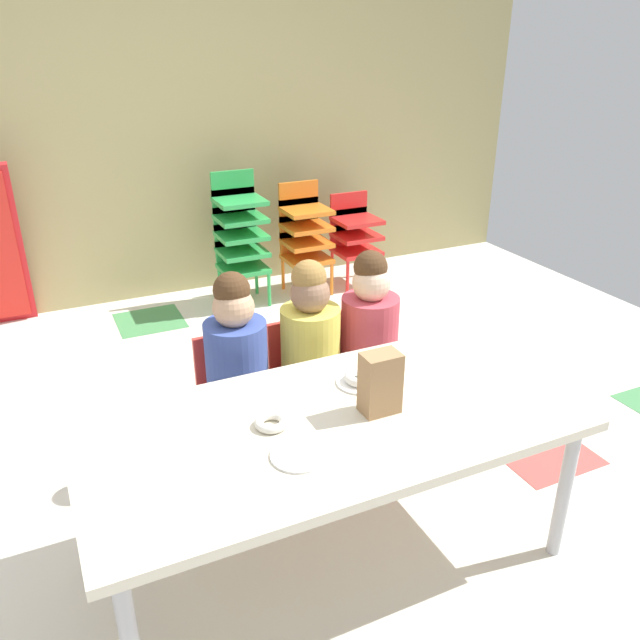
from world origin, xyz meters
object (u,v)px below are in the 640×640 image
(craft_table, at_px, (331,431))
(donut_powdered_on_plate, at_px, (361,377))
(kid_chair_red_stack, at_px, (354,233))
(kid_chair_orange_stack, at_px, (304,231))
(seated_child_middle_seat, at_px, (310,341))
(kid_chair_green_stack, at_px, (239,232))
(paper_plate_near_edge, at_px, (360,382))
(seated_child_near_camera, at_px, (236,356))
(paper_plate_center_table, at_px, (300,455))
(seated_child_far_right, at_px, (369,329))
(donut_powdered_loose, at_px, (271,422))
(paper_bag_brown, at_px, (380,383))

(craft_table, xyz_separation_m, donut_powdered_on_plate, (0.20, 0.17, 0.07))
(kid_chair_red_stack, bearing_deg, craft_table, -119.64)
(craft_table, distance_m, kid_chair_orange_stack, 2.67)
(seated_child_middle_seat, bearing_deg, kid_chair_green_stack, 80.87)
(craft_table, bearing_deg, paper_plate_near_edge, 39.55)
(paper_plate_near_edge, bearing_deg, kid_chair_green_stack, 82.57)
(kid_chair_orange_stack, bearing_deg, kid_chair_red_stack, -0.07)
(craft_table, xyz_separation_m, seated_child_near_camera, (-0.13, 0.64, 0.01))
(paper_plate_center_table, bearing_deg, seated_child_near_camera, 86.19)
(seated_child_far_right, bearing_deg, paper_plate_center_table, -131.02)
(kid_chair_red_stack, bearing_deg, paper_plate_center_table, -121.21)
(kid_chair_orange_stack, xyz_separation_m, donut_powdered_on_plate, (-0.79, -2.30, 0.16))
(craft_table, relative_size, seated_child_middle_seat, 1.84)
(donut_powdered_on_plate, bearing_deg, seated_child_far_right, 57.52)
(seated_child_near_camera, relative_size, paper_plate_center_table, 5.10)
(kid_chair_orange_stack, bearing_deg, seated_child_far_right, -104.98)
(kid_chair_red_stack, xyz_separation_m, donut_powdered_loose, (-1.60, -2.43, 0.21))
(seated_child_far_right, xyz_separation_m, donut_powdered_loose, (-0.70, -0.60, 0.05))
(seated_child_far_right, distance_m, kid_chair_green_stack, 1.83)
(paper_plate_near_edge, bearing_deg, donut_powdered_on_plate, 0.00)
(donut_powdered_on_plate, bearing_deg, paper_plate_center_table, -140.70)
(paper_bag_brown, height_order, donut_powdered_loose, paper_bag_brown)
(kid_chair_green_stack, distance_m, kid_chair_red_stack, 0.91)
(kid_chair_red_stack, height_order, donut_powdered_on_plate, kid_chair_red_stack)
(paper_plate_center_table, bearing_deg, donut_powdered_loose, 95.82)
(seated_child_far_right, distance_m, paper_plate_near_edge, 0.56)
(craft_table, distance_m, seated_child_far_right, 0.82)
(craft_table, relative_size, seated_child_near_camera, 1.84)
(seated_child_middle_seat, distance_m, kid_chair_red_stack, 2.19)
(kid_chair_orange_stack, distance_m, donut_powdered_loose, 2.71)
(kid_chair_green_stack, distance_m, paper_plate_center_table, 2.71)
(craft_table, height_order, kid_chair_red_stack, kid_chair_red_stack)
(kid_chair_orange_stack, distance_m, paper_plate_center_table, 2.87)
(donut_powdered_on_plate, bearing_deg, seated_child_near_camera, 124.96)
(seated_child_middle_seat, relative_size, paper_plate_near_edge, 5.10)
(seated_child_near_camera, xyz_separation_m, paper_plate_center_table, (-0.05, -0.79, 0.04))
(seated_child_near_camera, height_order, donut_powdered_loose, seated_child_near_camera)
(kid_chair_red_stack, bearing_deg, kid_chair_orange_stack, 179.93)
(kid_chair_red_stack, bearing_deg, seated_child_middle_seat, -123.16)
(kid_chair_green_stack, bearing_deg, craft_table, -101.54)
(kid_chair_red_stack, bearing_deg, paper_plate_near_edge, -117.56)
(donut_powdered_on_plate, bearing_deg, seated_child_middle_seat, 89.24)
(kid_chair_green_stack, xyz_separation_m, paper_bag_brown, (-0.33, -2.50, 0.19))
(seated_child_middle_seat, distance_m, seated_child_far_right, 0.29)
(seated_child_near_camera, distance_m, donut_powdered_on_plate, 0.58)
(seated_child_middle_seat, height_order, donut_powdered_on_plate, seated_child_middle_seat)
(kid_chair_green_stack, bearing_deg, seated_child_far_right, -89.97)
(craft_table, bearing_deg, paper_bag_brown, -8.14)
(paper_bag_brown, distance_m, donut_powdered_on_plate, 0.21)
(seated_child_middle_seat, xyz_separation_m, seated_child_far_right, (0.29, 0.00, 0.00))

